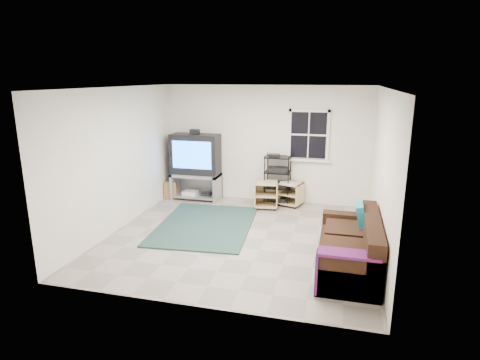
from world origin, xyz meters
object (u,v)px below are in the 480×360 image
(side_table_right, at_px, (291,192))
(sofa, at_px, (351,249))
(tv_unit, at_px, (196,161))
(av_rack, at_px, (277,183))
(side_table_left, at_px, (266,193))

(side_table_right, xyz_separation_m, sofa, (1.25, -2.84, 0.01))
(side_table_right, height_order, sofa, sofa)
(tv_unit, height_order, av_rack, tv_unit)
(side_table_left, height_order, side_table_right, side_table_left)
(tv_unit, bearing_deg, side_table_left, -7.16)
(av_rack, relative_size, sofa, 0.59)
(side_table_left, bearing_deg, sofa, -55.57)
(tv_unit, bearing_deg, av_rack, 2.24)
(tv_unit, xyz_separation_m, sofa, (3.45, -2.77, -0.58))
(tv_unit, height_order, side_table_left, tv_unit)
(tv_unit, xyz_separation_m, side_table_left, (1.70, -0.21, -0.59))
(tv_unit, relative_size, side_table_left, 2.84)
(tv_unit, height_order, side_table_right, tv_unit)
(side_table_right, relative_size, sofa, 0.30)
(tv_unit, distance_m, sofa, 4.47)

